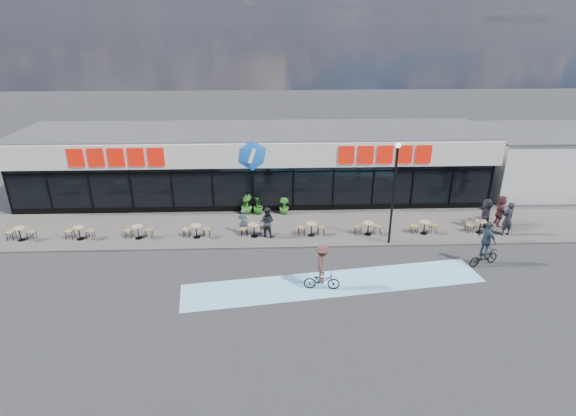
{
  "coord_description": "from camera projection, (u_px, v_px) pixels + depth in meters",
  "views": [
    {
      "loc": [
        1.19,
        -19.21,
        11.3
      ],
      "look_at": [
        2.02,
        3.5,
        1.72
      ],
      "focal_mm": 28.0,
      "sensor_mm": 36.0,
      "label": 1
    }
  ],
  "objects": [
    {
      "name": "bistro_set_3",
      "position": [
        196.0,
        229.0,
        24.87
      ],
      "size": [
        1.54,
        0.62,
        0.9
      ],
      "color": "tan",
      "rests_on": "sidewalk"
    },
    {
      "name": "bistro_set_2",
      "position": [
        138.0,
        230.0,
        24.77
      ],
      "size": [
        1.54,
        0.62,
        0.9
      ],
      "color": "tan",
      "rests_on": "sidewalk"
    },
    {
      "name": "bistro_set_4",
      "position": [
        254.0,
        228.0,
        24.98
      ],
      "size": [
        1.54,
        0.62,
        0.9
      ],
      "color": "tan",
      "rests_on": "sidewalk"
    },
    {
      "name": "pedestrian_b",
      "position": [
        500.0,
        211.0,
        26.1
      ],
      "size": [
        0.78,
        1.77,
        1.85
      ],
      "primitive_type": "imported",
      "rotation": [
        0.0,
        0.0,
        1.43
      ],
      "color": "#4E282C",
      "rests_on": "sidewalk"
    },
    {
      "name": "ground",
      "position": [
        249.0,
        268.0,
        22.04
      ],
      "size": [
        120.0,
        120.0,
        0.0
      ],
      "primitive_type": "plane",
      "color": "#28282B",
      "rests_on": "ground"
    },
    {
      "name": "bistro_set_1",
      "position": [
        80.0,
        231.0,
        24.66
      ],
      "size": [
        1.54,
        0.62,
        0.9
      ],
      "color": "tan",
      "rests_on": "sidewalk"
    },
    {
      "name": "bistro_set_6",
      "position": [
        368.0,
        226.0,
        25.2
      ],
      "size": [
        1.54,
        0.62,
        0.9
      ],
      "color": "tan",
      "rests_on": "sidewalk"
    },
    {
      "name": "potted_plant_mid",
      "position": [
        246.0,
        204.0,
        27.83
      ],
      "size": [
        0.94,
        0.94,
        1.22
      ],
      "primitive_type": "imported",
      "rotation": [
        0.0,
        0.0,
        5.71
      ],
      "color": "#2B6D1F",
      "rests_on": "sidewalk"
    },
    {
      "name": "sidewalk",
      "position": [
        253.0,
        228.0,
        26.17
      ],
      "size": [
        44.0,
        5.0,
        0.1
      ],
      "primitive_type": "cube",
      "color": "#564F4C",
      "rests_on": "ground"
    },
    {
      "name": "building",
      "position": [
        255.0,
        163.0,
        30.28
      ],
      "size": [
        30.6,
        6.57,
        4.75
      ],
      "color": "black",
      "rests_on": "ground"
    },
    {
      "name": "bistro_set_7",
      "position": [
        424.0,
        226.0,
        25.3
      ],
      "size": [
        1.54,
        0.62,
        0.9
      ],
      "color": "tan",
      "rests_on": "sidewalk"
    },
    {
      "name": "bistro_set_0",
      "position": [
        21.0,
        232.0,
        24.55
      ],
      "size": [
        1.54,
        0.62,
        0.9
      ],
      "color": "tan",
      "rests_on": "sidewalk"
    },
    {
      "name": "pedestrian_c",
      "position": [
        508.0,
        219.0,
        24.89
      ],
      "size": [
        0.82,
        0.65,
        1.97
      ],
      "primitive_type": "imported",
      "rotation": [
        0.0,
        0.0,
        3.43
      ],
      "color": "black",
      "rests_on": "sidewalk"
    },
    {
      "name": "potted_plant_left",
      "position": [
        258.0,
        205.0,
        27.82
      ],
      "size": [
        0.88,
        0.88,
        1.11
      ],
      "primitive_type": "imported",
      "rotation": [
        0.0,
        0.0,
        2.36
      ],
      "color": "#205719",
      "rests_on": "sidewalk"
    },
    {
      "name": "cyclist_a",
      "position": [
        322.0,
        270.0,
        20.01
      ],
      "size": [
        1.67,
        1.19,
        2.21
      ],
      "color": "black",
      "rests_on": "ground"
    },
    {
      "name": "lamp_post",
      "position": [
        394.0,
        186.0,
        23.1
      ],
      "size": [
        0.28,
        0.28,
        5.57
      ],
      "color": "black",
      "rests_on": "sidewalk"
    },
    {
      "name": "potted_plant_right",
      "position": [
        284.0,
        206.0,
        27.82
      ],
      "size": [
        0.71,
        0.71,
        1.04
      ],
      "primitive_type": "imported",
      "rotation": [
        0.0,
        0.0,
        0.27
      ],
      "color": "#2A661D",
      "rests_on": "sidewalk"
    },
    {
      "name": "neighbour_building",
      "position": [
        542.0,
        159.0,
        32.06
      ],
      "size": [
        9.2,
        7.2,
        4.11
      ],
      "color": "silver",
      "rests_on": "ground"
    },
    {
      "name": "cyclist_b",
      "position": [
        485.0,
        248.0,
        22.0
      ],
      "size": [
        1.8,
        1.2,
        2.33
      ],
      "color": "black",
      "rests_on": "ground"
    },
    {
      "name": "bistro_set_5",
      "position": [
        311.0,
        227.0,
        25.09
      ],
      "size": [
        1.54,
        0.62,
        0.9
      ],
      "color": "tan",
      "rests_on": "sidewalk"
    },
    {
      "name": "patron_right",
      "position": [
        267.0,
        222.0,
        24.75
      ],
      "size": [
        1.04,
        0.93,
        1.75
      ],
      "primitive_type": "imported",
      "rotation": [
        0.0,
        0.0,
        2.76
      ],
      "color": "#212229",
      "rests_on": "sidewalk"
    },
    {
      "name": "bike_lane",
      "position": [
        334.0,
        283.0,
        20.8
      ],
      "size": [
        14.17,
        4.13,
        0.01
      ],
      "primitive_type": "cube",
      "rotation": [
        0.0,
        0.0,
        0.14
      ],
      "color": "#7FCCF1",
      "rests_on": "ground"
    },
    {
      "name": "pedestrian_a",
      "position": [
        486.0,
        214.0,
        25.58
      ],
      "size": [
        1.0,
        1.84,
        1.89
      ],
      "primitive_type": "imported",
      "rotation": [
        0.0,
        0.0,
        -1.84
      ],
      "color": "black",
      "rests_on": "sidewalk"
    },
    {
      "name": "patron_left",
      "position": [
        243.0,
        221.0,
        25.13
      ],
      "size": [
        0.58,
        0.42,
        1.49
      ],
      "primitive_type": "imported",
      "rotation": [
        0.0,
        0.0,
        3.03
      ],
      "color": "#32404E",
      "rests_on": "sidewalk"
    },
    {
      "name": "bistro_set_8",
      "position": [
        480.0,
        225.0,
        25.41
      ],
      "size": [
        1.54,
        0.62,
        0.9
      ],
      "color": "tan",
      "rests_on": "sidewalk"
    }
  ]
}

